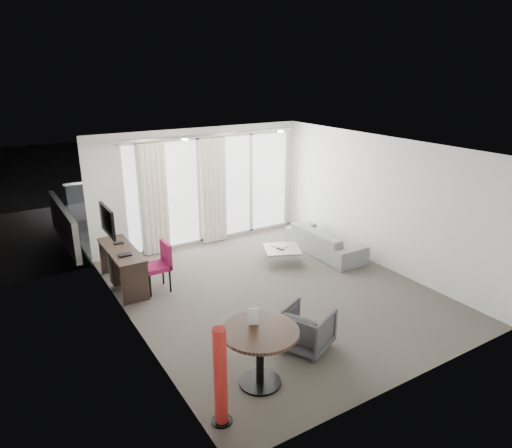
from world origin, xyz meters
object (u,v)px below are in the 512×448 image
desk_chair (156,267)px  desk (123,268)px  tub_armchair (307,329)px  sofa (325,241)px  rattan_chair_a (222,204)px  rattan_chair_b (216,194)px  red_lamp (220,377)px  coffee_table (282,255)px  round_table (260,357)px

desk_chair → desk: bearing=134.6°
tub_armchair → desk: bearing=1.9°
sofa → rattan_chair_a: bearing=14.8°
tub_armchair → rattan_chair_a: size_ratio=0.74×
rattan_chair_a → rattan_chair_b: 1.07m
red_lamp → coffee_table: red_lamp is taller
desk → red_lamp: red_lamp is taller
tub_armchair → rattan_chair_a: bearing=-40.7°
desk → desk_chair: size_ratio=1.74×
sofa → coffee_table: bearing=86.5°
round_table → coffee_table: bearing=51.3°
coffee_table → sofa: 1.09m
sofa → rattan_chair_b: bearing=6.7°
coffee_table → sofa: size_ratio=0.36×
desk_chair → rattan_chair_a: size_ratio=1.00×
round_table → red_lamp: 0.83m
desk → coffee_table: 3.16m
desk → round_table: (0.68, -3.64, 0.02)m
tub_armchair → red_lamp: bearing=86.5°
desk → sofa: size_ratio=0.81×
desk → desk_chair: (0.46, -0.48, 0.08)m
round_table → red_lamp: red_lamp is taller
desk_chair → sofa: (3.70, -0.22, -0.16)m
desk_chair → rattan_chair_b: desk_chair is taller
desk_chair → rattan_chair_a: 4.13m
desk → tub_armchair: size_ratio=2.34×
desk → rattan_chair_b: bearing=43.7°
desk_chair → coffee_table: 2.64m
red_lamp → tub_armchair: bearing=21.4°
rattan_chair_a → rattan_chair_b: bearing=59.7°
red_lamp → round_table: bearing=25.4°
coffee_table → rattan_chair_a: (0.23, 3.13, 0.29)m
tub_armchair → coffee_table: size_ratio=0.95×
desk → sofa: (4.16, -0.70, -0.08)m
tub_armchair → sofa: 3.61m
tub_armchair → sofa: bearing=-68.5°
desk → rattan_chair_b: 5.08m
sofa → desk_chair: bearing=86.6°
round_table → red_lamp: size_ratio=0.80×
desk_chair → coffee_table: (2.62, -0.15, -0.29)m
sofa → desk: bearing=80.5°
desk_chair → red_lamp: red_lamp is taller
coffee_table → desk: bearing=168.4°
round_table → red_lamp: (-0.73, -0.34, 0.22)m
round_table → sofa: 4.56m
desk → coffee_table: size_ratio=2.21×
round_table → desk_chair: bearing=94.0°
tub_armchair → coffee_table: 3.03m
sofa → rattan_chair_a: (-0.85, 3.20, 0.17)m
round_table → coffee_table: round_table is taller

